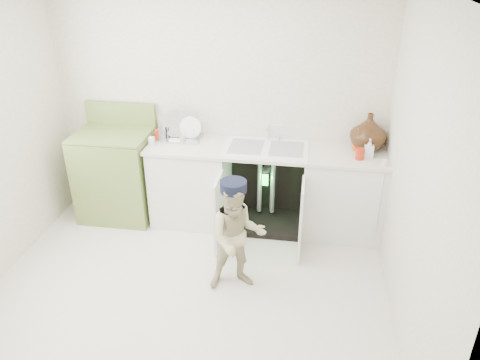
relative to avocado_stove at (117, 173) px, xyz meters
name	(u,v)px	position (x,y,z in m)	size (l,w,h in m)	color
ground	(188,290)	(1.08, -1.18, -0.50)	(3.50, 3.50, 0.00)	beige
room_shell	(180,163)	(1.08, -1.18, 0.75)	(6.00, 5.50, 1.26)	silver
counter_run	(270,184)	(1.67, 0.03, -0.02)	(2.44, 1.02, 1.27)	silver
avocado_stove	(117,173)	(0.00, 0.00, 0.00)	(0.79, 0.65, 1.22)	olive
repair_worker	(237,236)	(1.50, -1.03, 0.02)	(0.59, 0.98, 1.05)	#C7BA8E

